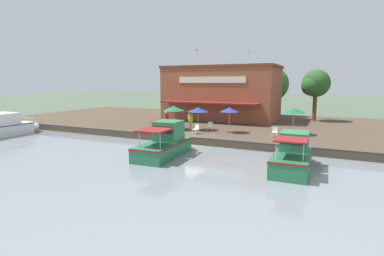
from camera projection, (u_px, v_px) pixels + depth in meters
ground_plane at (186, 145)px, 25.18m from camera, size 220.00×220.00×0.00m
quay_deck at (228, 125)px, 34.96m from camera, size 22.00×56.00×0.60m
quay_edge_fender at (187, 137)px, 25.17m from camera, size 0.20×50.40×0.10m
waterfront_restaurant at (222, 93)px, 37.83m from camera, size 9.21×13.91×8.83m
patio_umbrella_by_entrance at (294, 110)px, 26.45m from camera, size 2.00×2.00×2.42m
patio_umbrella_far_corner at (198, 110)px, 28.92m from camera, size 2.03×2.03×2.22m
patio_umbrella_mid_patio_left at (174, 108)px, 29.15m from camera, size 2.12×2.12×2.35m
patio_umbrella_mid_patio_right at (229, 110)px, 27.47m from camera, size 1.77×1.77×2.33m
cafe_chair_back_row_seat at (210, 126)px, 28.63m from camera, size 0.56×0.56×0.85m
cafe_chair_mid_patio at (275, 132)px, 25.34m from camera, size 0.44×0.44×0.85m
cafe_chair_beside_entrance at (196, 129)px, 26.89m from camera, size 0.57×0.57×0.85m
cafe_chair_far_corner_seat at (296, 136)px, 23.38m from camera, size 0.57×0.57×0.85m
person_at_quay_edge at (190, 119)px, 28.98m from camera, size 0.50×0.50×1.78m
person_near_entrance at (166, 117)px, 30.35m from camera, size 0.48×0.48×1.71m
motorboat_nearest_quay at (293, 155)px, 18.13m from camera, size 5.93×2.13×2.17m
motorboat_far_downstream at (167, 143)px, 21.42m from camera, size 6.26×2.53×2.40m
mooring_post at (298, 141)px, 21.60m from camera, size 0.22×0.22×0.87m
tree_behind_restaurant at (270, 85)px, 40.31m from camera, size 4.80×4.57×6.63m
tree_upstream_bank at (315, 84)px, 35.45m from camera, size 3.40×3.24×6.10m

